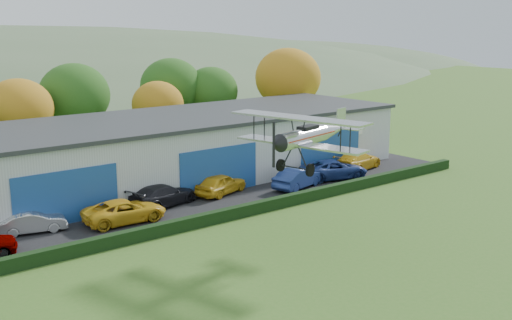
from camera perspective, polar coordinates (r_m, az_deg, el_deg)
ground at (r=29.32m, az=14.04°, el=-13.72°), size 300.00×300.00×0.00m
apron at (r=45.77m, az=-4.75°, el=-3.73°), size 48.00×9.00×0.05m
hedge at (r=41.91m, az=-1.10°, el=-4.69°), size 46.00×0.60×0.80m
hangar at (r=51.93m, az=-7.25°, el=1.15°), size 40.60×12.60×5.30m
tree_belt at (r=60.90m, az=-16.92°, el=5.18°), size 75.70×13.22×10.12m
car_1 at (r=40.91m, az=-19.95°, el=-5.42°), size 4.27×2.28×1.34m
car_2 at (r=41.32m, az=-12.05°, el=-4.63°), size 5.57×2.80×1.51m
car_3 at (r=44.50m, az=-8.61°, el=-3.22°), size 5.77×3.33×1.57m
car_4 at (r=47.10m, az=-3.27°, el=-2.21°), size 5.01×3.20×1.59m
car_5 at (r=48.84m, az=3.89°, el=-1.67°), size 5.16×2.89×1.61m
car_6 at (r=52.07m, az=7.22°, el=-0.85°), size 6.28×4.18×1.60m
car_7 at (r=55.62m, az=9.39°, el=-0.05°), size 5.99×3.59×1.62m
biplane at (r=35.97m, az=4.90°, el=2.40°), size 7.70×8.76×3.26m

